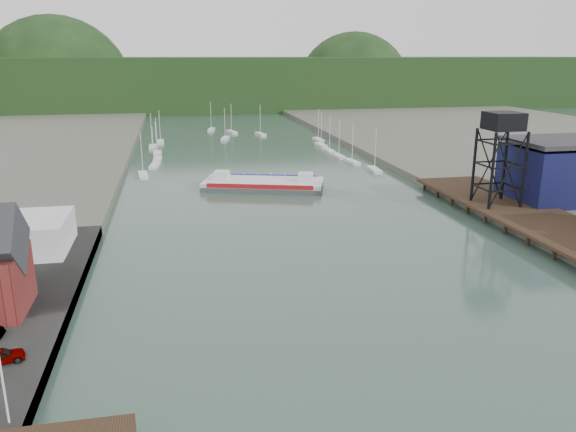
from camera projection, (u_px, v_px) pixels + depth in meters
name	position (u px, v px, depth m)	size (l,w,h in m)	color
east_pier	(552.00, 225.00, 87.34)	(14.00, 70.00, 2.45)	black
lift_tower	(503.00, 127.00, 95.39)	(6.50, 6.50, 16.00)	black
blue_shed	(566.00, 171.00, 102.53)	(20.50, 14.50, 11.30)	#0C0D36
marina_sailboats	(243.00, 148.00, 168.70)	(57.71, 92.65, 0.90)	silver
distant_hills	(200.00, 86.00, 318.50)	(500.00, 120.00, 80.00)	black
chain_ferry	(263.00, 184.00, 119.25)	(26.89, 17.16, 3.60)	#454547
car_west_a	(0.00, 356.00, 48.73)	(1.63, 4.05, 1.38)	#999999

